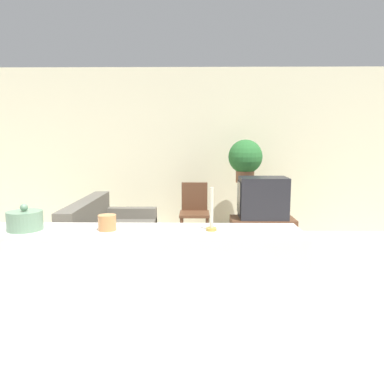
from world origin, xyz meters
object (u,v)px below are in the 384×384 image
object	(u,v)px
couch	(111,242)
wooden_chair	(194,209)
television	(263,198)
potted_plant	(245,158)
decorative_bowl	(25,220)

from	to	relation	value
couch	wooden_chair	distance (m)	1.49
couch	wooden_chair	world-z (taller)	wooden_chair
television	potted_plant	distance (m)	0.85
wooden_chair	potted_plant	distance (m)	1.08
wooden_chair	decorative_bowl	xyz separation A→B (m)	(-1.08, -3.20, 0.53)
television	wooden_chair	bearing A→B (deg)	148.44
television	wooden_chair	size ratio (longest dim) A/B	0.72
potted_plant	decorative_bowl	bearing A→B (deg)	-119.18
couch	wooden_chair	xyz separation A→B (m)	(1.03, 1.06, 0.22)
couch	decorative_bowl	world-z (taller)	decorative_bowl
television	decorative_bowl	distance (m)	3.31
couch	decorative_bowl	bearing A→B (deg)	-91.20
couch	decorative_bowl	xyz separation A→B (m)	(-0.04, -2.14, 0.75)
wooden_chair	potted_plant	size ratio (longest dim) A/B	1.38
wooden_chair	potted_plant	bearing A→B (deg)	7.88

